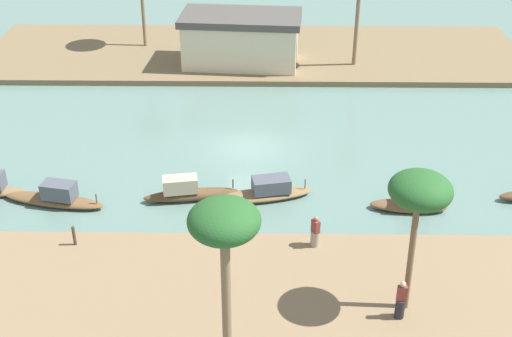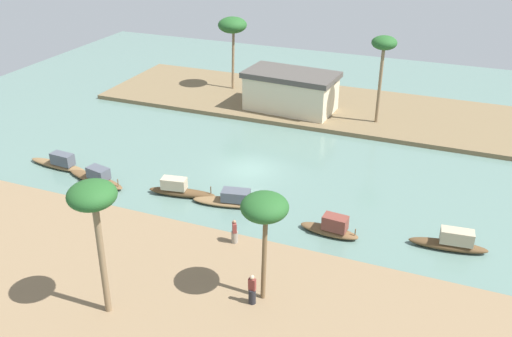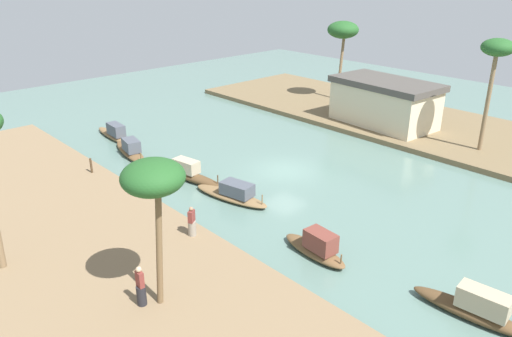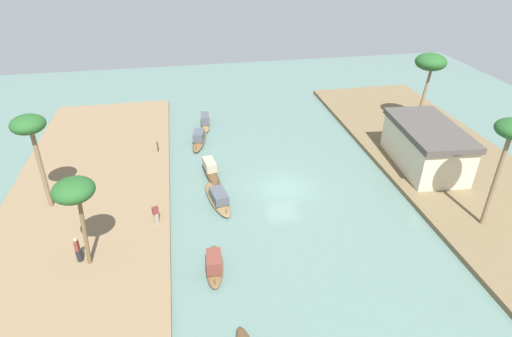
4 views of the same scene
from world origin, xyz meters
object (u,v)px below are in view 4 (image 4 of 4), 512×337
(palm_tree_left_far, at_px, (74,192))
(riverside_building, at_px, (426,146))
(sampan_upstream_small, at_px, (214,264))
(person_by_mooring, at_px, (156,215))
(sampan_open_hull, at_px, (205,121))
(mooring_post, at_px, (158,147))
(sampan_downstream_large, at_px, (218,198))
(palm_tree_left_near, at_px, (29,129))
(sampan_foreground, at_px, (211,171))
(palm_tree_right_short, at_px, (431,63))
(palm_tree_right_tall, at_px, (512,134))
(sampan_with_red_awning, at_px, (199,138))
(person_on_near_bank, at_px, (78,251))

(palm_tree_left_far, height_order, riverside_building, palm_tree_left_far)
(sampan_upstream_small, xyz_separation_m, person_by_mooring, (-4.98, -3.51, 0.53))
(sampan_open_hull, bearing_deg, mooring_post, -34.57)
(sampan_upstream_small, bearing_deg, sampan_downstream_large, 176.36)
(sampan_downstream_large, bearing_deg, mooring_post, -163.07)
(palm_tree_left_near, distance_m, palm_tree_left_far, 7.88)
(sampan_foreground, bearing_deg, person_by_mooring, -44.73)
(sampan_open_hull, height_order, palm_tree_right_short, palm_tree_right_short)
(sampan_downstream_large, height_order, palm_tree_right_short, palm_tree_right_short)
(palm_tree_left_near, xyz_separation_m, palm_tree_right_tall, (7.72, 29.79, 0.61))
(sampan_with_red_awning, distance_m, palm_tree_left_far, 18.47)
(sampan_foreground, xyz_separation_m, palm_tree_right_tall, (10.37, 17.84, 6.77))
(sampan_foreground, distance_m, riverside_building, 18.25)
(riverside_building, bearing_deg, palm_tree_left_near, -84.37)
(sampan_open_hull, bearing_deg, sampan_downstream_large, 2.96)
(sampan_upstream_small, bearing_deg, palm_tree_right_tall, 96.48)
(sampan_with_red_awning, height_order, riverside_building, riverside_building)
(person_on_near_bank, distance_m, person_by_mooring, 5.46)
(person_by_mooring, relative_size, mooring_post, 1.60)
(sampan_downstream_large, xyz_separation_m, palm_tree_left_near, (-1.27, -12.13, 6.24))
(sampan_with_red_awning, bearing_deg, palm_tree_right_short, 98.73)
(sampan_open_hull, xyz_separation_m, mooring_post, (6.05, -4.78, 0.43))
(person_on_near_bank, xyz_separation_m, palm_tree_right_short, (-14.66, 30.83, 5.79))
(sampan_open_hull, relative_size, sampan_foreground, 1.10)
(palm_tree_right_tall, bearing_deg, sampan_with_red_awning, -132.68)
(mooring_post, distance_m, riverside_building, 23.46)
(mooring_post, height_order, palm_tree_right_tall, palm_tree_right_tall)
(sampan_downstream_large, bearing_deg, sampan_foreground, 171.30)
(person_by_mooring, distance_m, palm_tree_left_near, 10.10)
(sampan_downstream_large, relative_size, palm_tree_right_short, 0.70)
(sampan_foreground, bearing_deg, sampan_open_hull, 168.39)
(sampan_downstream_large, distance_m, palm_tree_right_tall, 20.01)
(sampan_with_red_awning, relative_size, mooring_post, 5.61)
(sampan_upstream_small, relative_size, sampan_foreground, 0.78)
(person_by_mooring, distance_m, mooring_post, 10.73)
(palm_tree_left_far, height_order, palm_tree_right_short, palm_tree_right_short)
(sampan_with_red_awning, xyz_separation_m, palm_tree_left_near, (9.21, -11.43, 6.22))
(mooring_post, bearing_deg, person_on_near_bank, -18.15)
(sampan_open_hull, distance_m, palm_tree_left_far, 22.43)
(sampan_with_red_awning, relative_size, sampan_foreground, 1.10)
(palm_tree_left_far, distance_m, riverside_building, 27.39)
(mooring_post, xyz_separation_m, palm_tree_left_near, (7.25, -7.56, 5.77))
(person_on_near_bank, bearing_deg, palm_tree_right_tall, -90.51)
(sampan_upstream_small, distance_m, person_on_near_bank, 8.35)
(person_on_near_bank, xyz_separation_m, person_by_mooring, (-2.98, 4.58, -0.07))
(sampan_downstream_large, distance_m, sampan_foreground, 3.92)
(person_by_mooring, bearing_deg, mooring_post, -120.38)
(palm_tree_left_near, bearing_deg, person_on_near_bank, 25.35)
(sampan_foreground, height_order, palm_tree_left_near, palm_tree_left_near)
(mooring_post, distance_m, palm_tree_left_far, 15.29)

